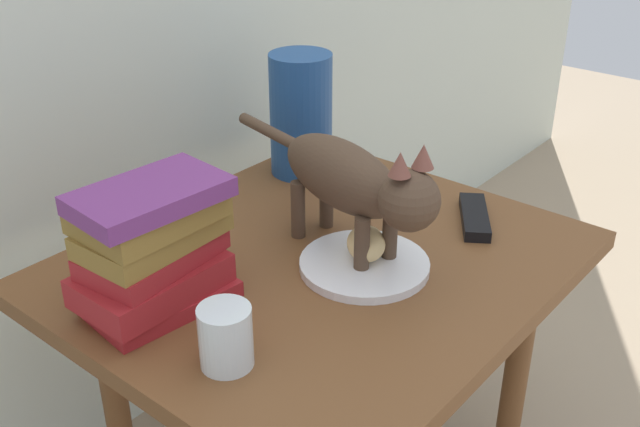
{
  "coord_description": "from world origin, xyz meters",
  "views": [
    {
      "loc": [
        -0.8,
        -0.66,
        1.15
      ],
      "look_at": [
        0.0,
        0.0,
        0.61
      ],
      "focal_mm": 42.33,
      "sensor_mm": 36.0,
      "label": 1
    }
  ],
  "objects_px": {
    "plate": "(364,265)",
    "cat": "(353,181)",
    "book_stack": "(153,247)",
    "bread_roll": "(366,243)",
    "tv_remote": "(474,217)",
    "green_vase": "(301,115)",
    "candle_jar": "(226,340)",
    "side_table": "(320,292)"
  },
  "relations": [
    {
      "from": "plate",
      "to": "tv_remote",
      "type": "relative_size",
      "value": 1.36
    },
    {
      "from": "book_stack",
      "to": "green_vase",
      "type": "height_order",
      "value": "green_vase"
    },
    {
      "from": "bread_roll",
      "to": "cat",
      "type": "height_order",
      "value": "cat"
    },
    {
      "from": "cat",
      "to": "book_stack",
      "type": "relative_size",
      "value": 2.14
    },
    {
      "from": "book_stack",
      "to": "tv_remote",
      "type": "height_order",
      "value": "book_stack"
    },
    {
      "from": "cat",
      "to": "candle_jar",
      "type": "relative_size",
      "value": 5.54
    },
    {
      "from": "side_table",
      "to": "candle_jar",
      "type": "relative_size",
      "value": 9.13
    },
    {
      "from": "plate",
      "to": "book_stack",
      "type": "height_order",
      "value": "book_stack"
    },
    {
      "from": "cat",
      "to": "tv_remote",
      "type": "xyz_separation_m",
      "value": [
        0.23,
        -0.09,
        -0.12
      ]
    },
    {
      "from": "book_stack",
      "to": "green_vase",
      "type": "distance_m",
      "value": 0.51
    },
    {
      "from": "candle_jar",
      "to": "tv_remote",
      "type": "relative_size",
      "value": 0.57
    },
    {
      "from": "plate",
      "to": "cat",
      "type": "bearing_deg",
      "value": 64.07
    },
    {
      "from": "book_stack",
      "to": "tv_remote",
      "type": "relative_size",
      "value": 1.46
    },
    {
      "from": "plate",
      "to": "tv_remote",
      "type": "bearing_deg",
      "value": -12.67
    },
    {
      "from": "side_table",
      "to": "bread_roll",
      "type": "bearing_deg",
      "value": -67.58
    },
    {
      "from": "bread_roll",
      "to": "book_stack",
      "type": "height_order",
      "value": "book_stack"
    },
    {
      "from": "plate",
      "to": "cat",
      "type": "height_order",
      "value": "cat"
    },
    {
      "from": "plate",
      "to": "tv_remote",
      "type": "distance_m",
      "value": 0.25
    },
    {
      "from": "green_vase",
      "to": "tv_remote",
      "type": "height_order",
      "value": "green_vase"
    },
    {
      "from": "bread_roll",
      "to": "book_stack",
      "type": "distance_m",
      "value": 0.33
    },
    {
      "from": "book_stack",
      "to": "cat",
      "type": "bearing_deg",
      "value": -24.39
    },
    {
      "from": "cat",
      "to": "book_stack",
      "type": "xyz_separation_m",
      "value": [
        -0.29,
        0.13,
        -0.04
      ]
    },
    {
      "from": "plate",
      "to": "bread_roll",
      "type": "bearing_deg",
      "value": 27.36
    },
    {
      "from": "tv_remote",
      "to": "green_vase",
      "type": "bearing_deg",
      "value": 60.71
    },
    {
      "from": "side_table",
      "to": "cat",
      "type": "height_order",
      "value": "cat"
    },
    {
      "from": "side_table",
      "to": "cat",
      "type": "relative_size",
      "value": 1.65
    },
    {
      "from": "side_table",
      "to": "bread_roll",
      "type": "xyz_separation_m",
      "value": [
        0.03,
        -0.07,
        0.11
      ]
    },
    {
      "from": "cat",
      "to": "book_stack",
      "type": "height_order",
      "value": "cat"
    },
    {
      "from": "bread_roll",
      "to": "green_vase",
      "type": "distance_m",
      "value": 0.38
    },
    {
      "from": "green_vase",
      "to": "bread_roll",
      "type": "bearing_deg",
      "value": -123.51
    },
    {
      "from": "side_table",
      "to": "tv_remote",
      "type": "bearing_deg",
      "value": -26.15
    },
    {
      "from": "green_vase",
      "to": "tv_remote",
      "type": "distance_m",
      "value": 0.39
    },
    {
      "from": "plate",
      "to": "bread_roll",
      "type": "distance_m",
      "value": 0.03
    },
    {
      "from": "green_vase",
      "to": "candle_jar",
      "type": "bearing_deg",
      "value": -148.19
    },
    {
      "from": "candle_jar",
      "to": "plate",
      "type": "bearing_deg",
      "value": 0.51
    },
    {
      "from": "book_stack",
      "to": "plate",
      "type": "bearing_deg",
      "value": -32.29
    },
    {
      "from": "bread_roll",
      "to": "plate",
      "type": "bearing_deg",
      "value": -152.64
    },
    {
      "from": "side_table",
      "to": "book_stack",
      "type": "distance_m",
      "value": 0.31
    },
    {
      "from": "book_stack",
      "to": "tv_remote",
      "type": "xyz_separation_m",
      "value": [
        0.52,
        -0.23,
        -0.09
      ]
    },
    {
      "from": "bread_roll",
      "to": "candle_jar",
      "type": "relative_size",
      "value": 0.94
    },
    {
      "from": "green_vase",
      "to": "tv_remote",
      "type": "relative_size",
      "value": 1.59
    },
    {
      "from": "green_vase",
      "to": "candle_jar",
      "type": "xyz_separation_m",
      "value": [
        -0.52,
        -0.32,
        -0.08
      ]
    }
  ]
}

